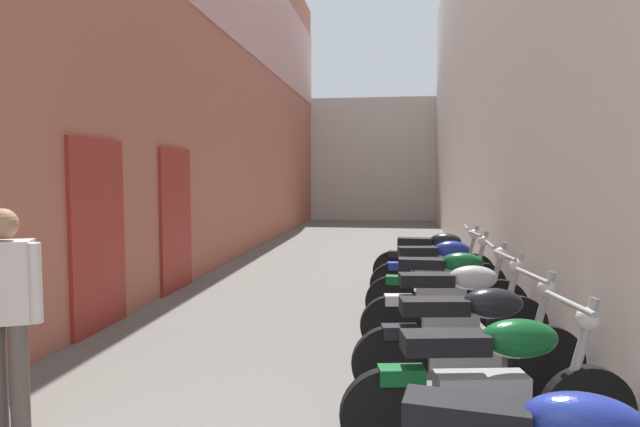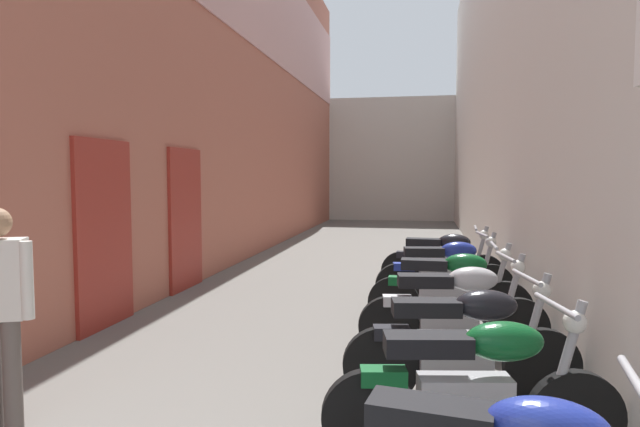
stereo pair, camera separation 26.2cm
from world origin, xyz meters
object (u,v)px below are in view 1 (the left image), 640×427
Objects in this scene: motorcycle_sixth at (446,287)px; pedestrian_mid_alley at (5,308)px; motorcycle_eighth at (434,259)px; motorcycle_fifth at (455,306)px; motorcycle_fourth at (470,339)px; motorcycle_third at (491,383)px; motorcycle_seventh at (439,270)px.

motorcycle_sixth is 4.44m from pedestrian_mid_alley.
motorcycle_eighth is 1.18× the size of pedestrian_mid_alley.
motorcycle_fifth is at bearing -90.01° from motorcycle_sixth.
pedestrian_mid_alley is (-3.11, -2.21, 0.42)m from motorcycle_fifth.
pedestrian_mid_alley reaches higher than motorcycle_fourth.
motorcycle_third is 4.01m from motorcycle_seventh.
motorcycle_seventh is at bearing 90.00° from motorcycle_fifth.
motorcycle_seventh is at bearing 53.69° from pedestrian_mid_alley.
motorcycle_third is 5.01m from motorcycle_eighth.
motorcycle_fifth is 3.01m from motorcycle_eighth.
motorcycle_fourth is 3.33m from pedestrian_mid_alley.
motorcycle_fourth is 1.17× the size of pedestrian_mid_alley.
motorcycle_sixth and motorcycle_eighth have the same top height.
motorcycle_sixth is at bearing -90.00° from motorcycle_eighth.
pedestrian_mid_alley is at bearing -134.64° from motorcycle_sixth.
motorcycle_fifth is 2.01m from motorcycle_seventh.
motorcycle_fifth is at bearing 90.00° from motorcycle_third.
motorcycle_fifth is at bearing 90.00° from motorcycle_fourth.
pedestrian_mid_alley is at bearing -159.86° from motorcycle_fourth.
motorcycle_third is 1.00× the size of motorcycle_fifth.
motorcycle_fourth and motorcycle_fifth have the same top height.
motorcycle_third and motorcycle_sixth have the same top height.
motorcycle_sixth is at bearing -89.99° from motorcycle_seventh.
motorcycle_fifth is 1.00× the size of motorcycle_seventh.
motorcycle_fourth is (0.00, 0.92, 0.00)m from motorcycle_third.
pedestrian_mid_alley is (-3.11, -0.22, 0.42)m from motorcycle_third.
motorcycle_fourth is at bearing -90.00° from motorcycle_fifth.
motorcycle_fourth is 1.00× the size of motorcycle_seventh.
motorcycle_fifth is 0.93m from motorcycle_sixth.
motorcycle_sixth is 1.08m from motorcycle_seventh.
pedestrian_mid_alley reaches higher than motorcycle_fifth.
motorcycle_fifth is 1.00× the size of motorcycle_sixth.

